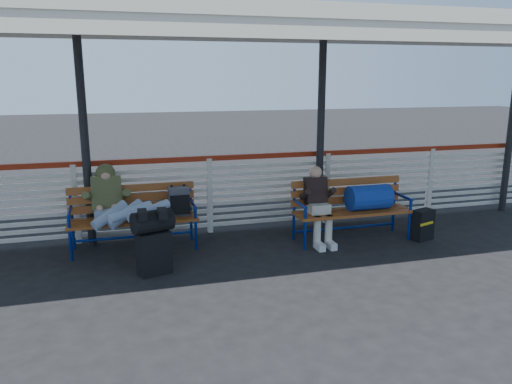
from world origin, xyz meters
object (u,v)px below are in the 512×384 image
object	(u,v)px
companion_person	(318,204)
suitcase_side	(423,225)
luggage_stack	(153,240)
traveler_man	(123,208)
bench_left	(145,209)
bench_right	(361,200)

from	to	relation	value
companion_person	suitcase_side	distance (m)	1.67
luggage_stack	traveler_man	distance (m)	0.81
bench_left	traveler_man	world-z (taller)	traveler_man
luggage_stack	suitcase_side	distance (m)	4.07
bench_left	companion_person	xyz separation A→B (m)	(2.49, -0.48, 0.02)
bench_right	suitcase_side	size ratio (longest dim) A/B	3.83
luggage_stack	bench_right	xyz separation A→B (m)	(3.15, 0.56, 0.16)
bench_left	traveler_man	xyz separation A→B (m)	(-0.31, -0.35, 0.12)
luggage_stack	companion_person	size ratio (longest dim) A/B	0.72
bench_right	luggage_stack	bearing A→B (deg)	-169.97
bench_left	suitcase_side	size ratio (longest dim) A/B	3.83
bench_right	companion_person	bearing A→B (deg)	179.90
luggage_stack	bench_left	xyz separation A→B (m)	(-0.04, 1.04, 0.13)
bench_right	traveler_man	size ratio (longest dim) A/B	1.10
bench_left	bench_right	bearing A→B (deg)	-8.58
bench_left	bench_right	xyz separation A→B (m)	(3.18, -0.48, 0.03)
bench_right	traveler_man	world-z (taller)	traveler_man
bench_right	suitcase_side	xyz separation A→B (m)	(0.90, -0.30, -0.38)
bench_right	traveler_man	bearing A→B (deg)	177.87
bench_left	traveler_man	size ratio (longest dim) A/B	1.10
companion_person	luggage_stack	bearing A→B (deg)	-167.18
bench_left	companion_person	distance (m)	2.54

